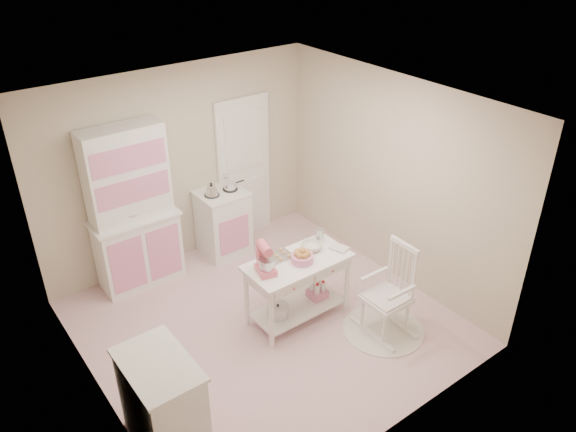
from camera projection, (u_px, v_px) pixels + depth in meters
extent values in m
plane|color=#C97D8D|center=(267.00, 323.00, 6.50)|extent=(3.80, 3.80, 0.00)
cube|color=white|center=(261.00, 107.00, 5.22)|extent=(3.80, 3.80, 0.04)
cube|color=beige|center=(179.00, 167.00, 7.18)|extent=(3.80, 0.04, 2.60)
cube|color=beige|center=(398.00, 322.00, 4.53)|extent=(3.80, 0.04, 2.60)
cube|color=beige|center=(85.00, 294.00, 4.86)|extent=(0.04, 3.80, 2.60)
cube|color=beige|center=(392.00, 179.00, 6.85)|extent=(0.04, 3.80, 2.60)
cube|color=white|center=(244.00, 169.00, 7.79)|extent=(0.82, 0.05, 2.04)
cube|color=white|center=(132.00, 209.00, 6.73)|extent=(1.06, 0.50, 2.08)
cube|color=white|center=(223.00, 222.00, 7.61)|extent=(0.62, 0.57, 0.92)
cube|color=white|center=(163.00, 403.00, 4.88)|extent=(0.54, 0.84, 0.92)
cylinder|color=white|center=(383.00, 329.00, 6.40)|extent=(0.92, 0.92, 0.01)
cube|color=white|center=(387.00, 291.00, 6.13)|extent=(0.50, 0.73, 1.10)
cube|color=white|center=(298.00, 289.00, 6.40)|extent=(1.20, 0.60, 0.80)
cube|color=#E36073|center=(266.00, 259.00, 5.92)|extent=(0.26, 0.32, 0.34)
cube|color=silver|center=(277.00, 257.00, 6.25)|extent=(0.34, 0.24, 0.02)
cylinder|color=pink|center=(302.00, 258.00, 6.16)|extent=(0.25, 0.25, 0.09)
imported|color=silver|center=(312.00, 247.00, 6.38)|extent=(0.24, 0.24, 0.07)
cylinder|color=silver|center=(319.00, 235.00, 6.51)|extent=(0.10, 0.10, 0.17)
imported|color=silver|center=(336.00, 251.00, 6.35)|extent=(0.21, 0.24, 0.02)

